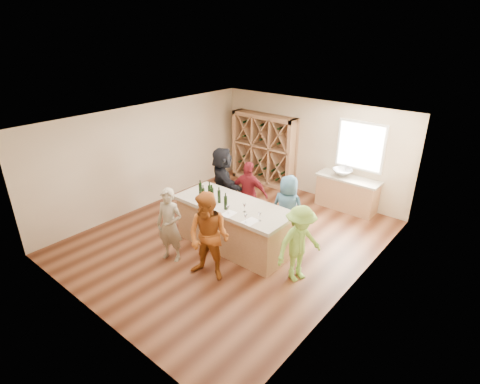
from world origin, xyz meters
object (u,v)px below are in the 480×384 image
Objects in this scene: sink at (342,173)px; wine_bottle_a at (200,190)px; wine_bottle_b at (203,194)px; person_near_left at (170,225)px; wine_bottle_f at (226,203)px; wine_bottle_c at (210,192)px; person_far_mid at (249,194)px; person_near_right at (209,237)px; wine_bottle_e at (219,197)px; person_far_left at (223,181)px; person_far_right at (288,209)px; wine_bottle_d at (212,195)px; person_server at (299,244)px; wine_rack at (264,149)px; tasting_counter_base at (233,227)px.

wine_bottle_a is at bearing -115.70° from sink.
sink is 4.04m from wine_bottle_b.
wine_bottle_f is at bearing 32.93° from person_near_left.
wine_bottle_f is (0.64, -0.18, -0.01)m from wine_bottle_c.
person_near_right is at bearing 92.75° from person_far_mid.
wine_bottle_b is 0.94× the size of wine_bottle_e.
person_far_left is (-0.45, 1.24, -0.31)m from wine_bottle_a.
wine_bottle_b is at bearing 34.02° from person_far_right.
wine_bottle_d is at bearing 12.27° from wine_bottle_b.
person_far_mid is at bearing 81.24° from person_server.
wine_rack is 7.33× the size of wine_bottle_f.
sink is 0.30× the size of person_near_right.
person_server is 5.32× the size of wine_bottle_f.
sink is 1.74× the size of wine_bottle_a.
person_far_left is at bearing 129.72° from wine_bottle_e.
person_near_left is 1.09m from person_near_right.
wine_bottle_f is (0.75, 0.93, 0.41)m from person_near_left.
wine_bottle_e is at bearing -5.49° from wine_bottle_c.
wine_bottle_f is (-0.86, -3.76, 0.22)m from sink.
person_server is (2.41, 0.18, -0.42)m from wine_bottle_b.
wine_bottle_c is 0.19× the size of person_near_left.
wine_bottle_e is at bearing -152.09° from tasting_counter_base.
wine_bottle_b is 1.38m from person_far_mid.
person_near_left reaches higher than person_server.
person_far_right reaches higher than person_server.
wine_rack is 4.89m from person_near_left.
wine_bottle_e is 0.16× the size of person_near_right.
person_far_mid is (0.26, 1.30, -0.38)m from wine_bottle_b.
wine_bottle_c is 0.95× the size of wine_bottle_d.
person_far_mid reaches higher than person_near_left.
person_near_right reaches higher than person_far_right.
wine_bottle_a is 0.90m from wine_bottle_f.
tasting_counter_base is 1.32m from person_far_right.
wine_bottle_c reaches higher than wine_bottle_e.
sink is 0.34× the size of person_far_right.
wine_bottle_e is 1.63m from person_far_right.
person_far_mid is at bearing 95.18° from person_near_right.
person_near_left is at bearing 48.19° from person_far_right.
person_near_left is (-0.70, -1.23, 0.32)m from tasting_counter_base.
tasting_counter_base is at bearing 45.20° from person_far_right.
person_far_right is at bearing 66.46° from person_near_right.
wine_bottle_d is 1.14× the size of wine_bottle_e.
wine_bottle_c is 0.32m from wine_bottle_e.
sink is 4.65m from person_near_right.
person_near_left is (-1.61, -4.69, -0.19)m from sink.
sink is 4.96m from person_near_left.
person_near_left is at bearing -129.17° from wine_bottle_f.
sink is at bearing 71.80° from wine_bottle_e.
wine_bottle_d is (0.41, -0.05, 0.01)m from wine_bottle_a.
person_server is 2.42m from person_far_mid.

